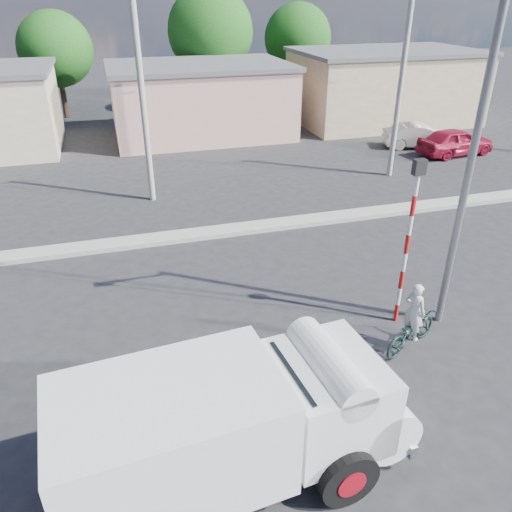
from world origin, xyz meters
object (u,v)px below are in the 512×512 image
object	(u,v)px
bicycle	(411,331)
streetlight	(471,133)
truck	(239,423)
cyclist	(412,322)
car_cream	(420,136)
car_red	(456,142)
traffic_pole	(409,231)

from	to	relation	value
bicycle	streetlight	bearing A→B (deg)	-81.82
truck	bicycle	world-z (taller)	truck
cyclist	car_cream	size ratio (longest dim) A/B	0.38
cyclist	car_red	distance (m)	17.46
truck	car_red	bearing A→B (deg)	40.04
truck	traffic_pole	world-z (taller)	traffic_pole
traffic_pole	streetlight	size ratio (longest dim) A/B	0.48
car_cream	traffic_pole	bearing A→B (deg)	163.63
car_red	traffic_pole	xyz separation A→B (m)	(-10.72, -12.46, 1.89)
cyclist	traffic_pole	bearing A→B (deg)	-39.17
truck	cyclist	world-z (taller)	truck
cyclist	car_red	bearing A→B (deg)	-63.79
car_cream	car_red	xyz separation A→B (m)	(1.02, -1.74, 0.06)
bicycle	car_red	distance (m)	17.46
streetlight	car_cream	bearing A→B (deg)	58.86
car_red	cyclist	bearing A→B (deg)	134.82
bicycle	streetlight	size ratio (longest dim) A/B	0.21
bicycle	cyclist	distance (m)	0.26
car_cream	bicycle	bearing A→B (deg)	164.83
truck	car_red	size ratio (longest dim) A/B	1.46
cyclist	streetlight	distance (m)	4.46
truck	bicycle	size ratio (longest dim) A/B	3.28
traffic_pole	streetlight	world-z (taller)	streetlight
bicycle	car_cream	size ratio (longest dim) A/B	0.47
truck	bicycle	distance (m)	5.50
truck	bicycle	bearing A→B (deg)	21.29
truck	streetlight	world-z (taller)	streetlight
truck	car_red	world-z (taller)	truck
cyclist	car_cream	distance (m)	18.27
truck	car_red	xyz separation A→B (m)	(15.87, 15.97, -0.64)
bicycle	cyclist	xyz separation A→B (m)	(0.00, -0.00, 0.26)
bicycle	car_cream	xyz separation A→B (m)	(9.98, 15.30, 0.16)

